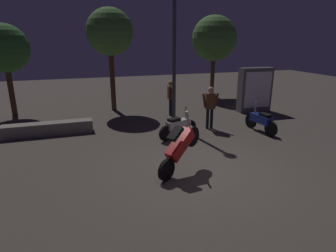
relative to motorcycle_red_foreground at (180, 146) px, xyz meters
The scene contains 12 objects.
ground_plane 0.93m from the motorcycle_red_foreground, ahead, with size 40.00×40.00×0.00m, color #4C443D.
motorcycle_red_foreground is the anchor object (origin of this frame).
motorcycle_white_parked_left 2.77m from the motorcycle_red_foreground, 70.88° to the left, with size 1.58×0.69×1.11m.
motorcycle_blue_parked_right 4.71m from the motorcycle_red_foreground, 29.11° to the left, with size 0.40×1.66×1.11m.
person_rider_beside 5.82m from the motorcycle_red_foreground, 73.87° to the left, with size 0.27×0.66×1.60m.
person_bystander_far 4.10m from the motorcycle_red_foreground, 53.18° to the left, with size 0.67×0.31×1.66m.
streetlamp_near 4.97m from the motorcycle_red_foreground, 73.00° to the left, with size 0.36×0.36×5.16m.
tree_left_bg 9.73m from the motorcycle_red_foreground, 123.57° to the left, with size 2.10×2.10×4.05m.
tree_center_bg 8.06m from the motorcycle_red_foreground, 95.50° to the left, with size 2.16×2.16×4.78m.
tree_right_bg 10.85m from the motorcycle_red_foreground, 59.16° to the left, with size 2.58×2.58×4.69m.
kiosk_billboard 7.66m from the motorcycle_red_foreground, 41.89° to the left, with size 1.62×0.60×2.10m.
planter_wall_low 5.69m from the motorcycle_red_foreground, 128.50° to the left, with size 3.16×0.50×0.45m.
Camera 1 is at (-2.95, -6.44, 3.42)m, focal length 30.36 mm.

